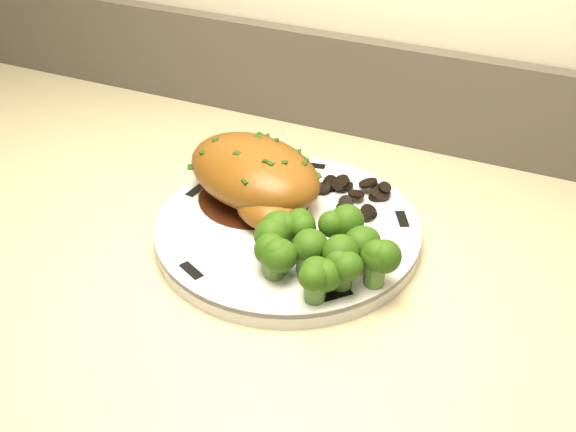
% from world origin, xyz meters
% --- Properties ---
extents(plate, '(0.28, 0.28, 0.02)m').
position_xyz_m(plate, '(-0.11, 1.75, 0.89)').
color(plate, silver).
rests_on(plate, counter).
extents(rim_accent_0, '(0.02, 0.03, 0.00)m').
position_xyz_m(rim_accent_0, '(-0.01, 1.81, 0.90)').
color(rim_accent_0, black).
rests_on(rim_accent_0, plate).
extents(rim_accent_1, '(0.03, 0.01, 0.00)m').
position_xyz_m(rim_accent_1, '(-0.13, 1.86, 0.90)').
color(rim_accent_1, black).
rests_on(rim_accent_1, plate).
extents(rim_accent_2, '(0.01, 0.03, 0.00)m').
position_xyz_m(rim_accent_2, '(-0.22, 1.77, 0.90)').
color(rim_accent_2, black).
rests_on(rim_accent_2, plate).
extents(rim_accent_3, '(0.03, 0.02, 0.00)m').
position_xyz_m(rim_accent_3, '(-0.16, 1.65, 0.90)').
color(rim_accent_3, black).
rests_on(rim_accent_3, plate).
extents(rim_accent_4, '(0.03, 0.03, 0.00)m').
position_xyz_m(rim_accent_4, '(-0.03, 1.68, 0.90)').
color(rim_accent_4, black).
rests_on(rim_accent_4, plate).
extents(gravy_pool, '(0.12, 0.12, 0.00)m').
position_xyz_m(gravy_pool, '(-0.16, 1.78, 0.90)').
color(gravy_pool, '#331409').
rests_on(gravy_pool, plate).
extents(chicken_breast, '(0.18, 0.15, 0.06)m').
position_xyz_m(chicken_breast, '(-0.16, 1.78, 0.93)').
color(chicken_breast, brown).
rests_on(chicken_breast, plate).
extents(mushroom_pile, '(0.08, 0.06, 0.02)m').
position_xyz_m(mushroom_pile, '(-0.08, 1.81, 0.90)').
color(mushroom_pile, black).
rests_on(mushroom_pile, plate).
extents(broccoli_florets, '(0.12, 0.10, 0.04)m').
position_xyz_m(broccoli_florets, '(-0.06, 1.70, 0.92)').
color(broccoli_florets, '#4F7C34').
rests_on(broccoli_florets, plate).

